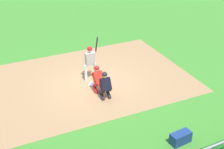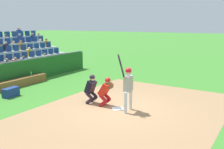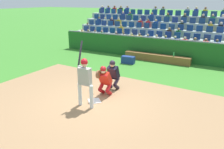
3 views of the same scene
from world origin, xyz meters
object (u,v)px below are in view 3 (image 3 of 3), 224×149
batter_at_plate (85,77)px  home_plate_umpire (113,73)px  equipment_duffel_bag (128,60)px  dugout_bench (156,58)px  catcher_crouching (104,79)px  home_plate_marker (94,101)px  water_bottle_on_bench (174,55)px

batter_at_plate → home_plate_umpire: batter_at_plate is taller
batter_at_plate → equipment_duffel_bag: size_ratio=2.94×
home_plate_umpire → dugout_bench: size_ratio=0.32×
home_plate_umpire → batter_at_plate: bearing=86.5°
batter_at_plate → equipment_duffel_bag: 5.83m
batter_at_plate → catcher_crouching: bearing=-96.3°
home_plate_marker → dugout_bench: dugout_bench is taller
catcher_crouching → water_bottle_on_bench: 5.93m
catcher_crouching → equipment_duffel_bag: 4.75m
catcher_crouching → home_plate_marker: bearing=83.1°
water_bottle_on_bench → equipment_duffel_bag: 2.66m
home_plate_umpire → water_bottle_on_bench: bearing=-104.0°
home_plate_umpire → catcher_crouching: bearing=90.7°
batter_at_plate → water_bottle_on_bench: size_ratio=9.61×
batter_at_plate → dugout_bench: bearing=-92.9°
dugout_bench → water_bottle_on_bench: water_bottle_on_bench is taller
equipment_duffel_bag → dugout_bench: bearing=-141.5°
equipment_duffel_bag → catcher_crouching: bearing=99.4°
equipment_duffel_bag → home_plate_umpire: bearing=101.7°
catcher_crouching → dugout_bench: 5.84m
home_plate_marker → home_plate_umpire: 1.50m
batter_at_plate → dugout_bench: size_ratio=0.57×
dugout_bench → water_bottle_on_bench: bearing=178.6°
home_plate_umpire → water_bottle_on_bench: 5.22m
water_bottle_on_bench → batter_at_plate: bearing=78.7°
catcher_crouching → water_bottle_on_bench: (-1.26, -5.79, -0.14)m
home_plate_marker → batter_at_plate: 1.18m
water_bottle_on_bench → equipment_duffel_bag: size_ratio=0.31×
batter_at_plate → dugout_bench: (-0.35, -6.90, -0.87)m
dugout_bench → water_bottle_on_bench: size_ratio=16.98×
home_plate_marker → batter_at_plate: bearing=84.4°
batter_at_plate → home_plate_umpire: bearing=-93.5°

